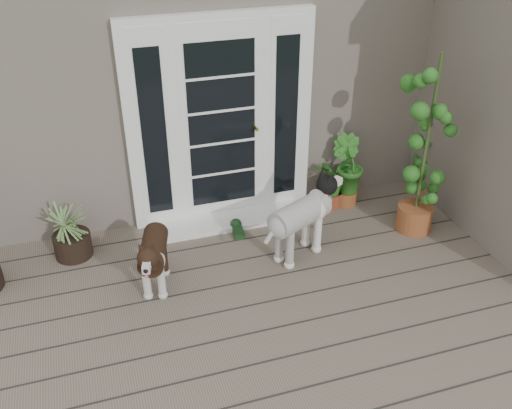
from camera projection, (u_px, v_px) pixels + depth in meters
name	position (u px, v px, depth m)	size (l,w,h in m)	color
deck	(319.00, 354.00, 4.55)	(6.20, 4.60, 0.12)	#6B5B4C
house_main	(195.00, 33.00, 7.24)	(7.40, 4.00, 3.10)	#665E54
door_unit	(221.00, 122.00, 5.70)	(1.90, 0.14, 2.15)	white
door_step	(229.00, 220.00, 6.09)	(1.60, 0.40, 0.05)	white
brindle_dog	(154.00, 259.00, 5.04)	(0.31, 0.72, 0.60)	#321E12
white_dog	(299.00, 226.00, 5.41)	(0.36, 0.84, 0.70)	silver
spider_plant	(69.00, 228.00, 5.43)	(0.60, 0.60, 0.64)	#A8BD74
herb_a	(331.00, 185.00, 6.27)	(0.40, 0.40, 0.50)	#1F5718
herb_b	(346.00, 180.00, 6.30)	(0.39, 0.39, 0.59)	#175117
herb_c	(427.00, 165.00, 6.55)	(0.41, 0.41, 0.64)	#1E5C1A
sapling	(427.00, 145.00, 5.49)	(0.57, 0.57, 1.94)	#205B1A
clog_left	(238.00, 229.00, 5.90)	(0.14, 0.31, 0.09)	#153615
clog_right	(294.00, 217.00, 6.11)	(0.14, 0.29, 0.09)	black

